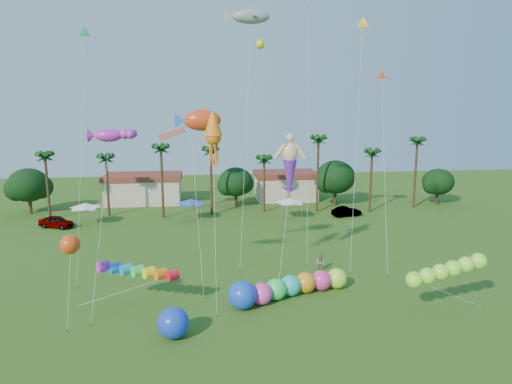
{
  "coord_description": "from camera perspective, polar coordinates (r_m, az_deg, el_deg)",
  "views": [
    {
      "loc": [
        -4.41,
        -26.34,
        15.94
      ],
      "look_at": [
        0.0,
        10.0,
        9.0
      ],
      "focal_mm": 32.0,
      "sensor_mm": 36.0,
      "label": 1
    }
  ],
  "objects": [
    {
      "name": "fish_kite",
      "position": [
        40.22,
        -6.73,
        8.88
      ],
      "size": [
        5.09,
        5.46,
        15.71
      ],
      "color": "red",
      "rests_on": "ground"
    },
    {
      "name": "shark_kite",
      "position": [
        48.76,
        -0.67,
        21.07
      ],
      "size": [
        5.38,
        7.14,
        25.61
      ],
      "color": "gray",
      "rests_on": "ground"
    },
    {
      "name": "spectator_b",
      "position": [
        45.36,
        8.05,
        -8.75
      ],
      "size": [
        1.09,
        1.03,
        1.78
      ],
      "primitive_type": "imported",
      "rotation": [
        0.0,
        0.0,
        -0.56
      ],
      "color": "gray",
      "rests_on": "ground"
    },
    {
      "name": "delta_kite_green",
      "position": [
        45.27,
        -20.63,
        17.57
      ],
      "size": [
        1.87,
        4.45,
        22.9
      ],
      "color": "#31D478",
      "rests_on": "ground"
    },
    {
      "name": "car_a",
      "position": [
        66.1,
        -23.68,
        -3.43
      ],
      "size": [
        5.06,
        3.55,
        1.6
      ],
      "primitive_type": "imported",
      "rotation": [
        0.0,
        0.0,
        1.18
      ],
      "color": "#4C4C54",
      "rests_on": "ground"
    },
    {
      "name": "tree_line",
      "position": [
        71.74,
        -0.44,
        1.38
      ],
      "size": [
        69.46,
        8.91,
        11.0
      ],
      "color": "#3A2819",
      "rests_on": "ground"
    },
    {
      "name": "green_worm",
      "position": [
        36.91,
        19.15,
        -10.33
      ],
      "size": [
        10.02,
        2.97,
        3.81
      ],
      "color": "#95FD38",
      "rests_on": "ground"
    },
    {
      "name": "caterpillar_inflatable",
      "position": [
        39.1,
        3.7,
        -11.8
      ],
      "size": [
        11.08,
        5.56,
        2.31
      ],
      "rotation": [
        0.0,
        0.0,
        0.36
      ],
      "color": "#F841A9",
      "rests_on": "ground"
    },
    {
      "name": "delta_kite_red",
      "position": [
        46.58,
        15.46,
        13.29
      ],
      "size": [
        1.09,
        4.27,
        19.31
      ],
      "color": "#CD4916",
      "rests_on": "ground"
    },
    {
      "name": "delta_kite_yellow",
      "position": [
        46.73,
        13.17,
        19.36
      ],
      "size": [
        2.09,
        3.94,
        24.21
      ],
      "color": "yellow",
      "rests_on": "ground"
    },
    {
      "name": "merman_kite",
      "position": [
        43.56,
        4.25,
        3.09
      ],
      "size": [
        2.97,
        4.75,
        12.89
      ],
      "color": "#EFBF87",
      "rests_on": "ground"
    },
    {
      "name": "squid_kite",
      "position": [
        36.43,
        -5.36,
        6.86
      ],
      "size": [
        1.66,
        4.56,
        15.59
      ],
      "color": "orange",
      "rests_on": "ground"
    },
    {
      "name": "blue_ball",
      "position": [
        33.4,
        -10.3,
        -15.8
      ],
      "size": [
        2.23,
        2.23,
        2.23
      ],
      "primitive_type": "sphere",
      "color": "blue",
      "rests_on": "ground"
    },
    {
      "name": "car_b",
      "position": [
        68.01,
        11.25,
        -2.41
      ],
      "size": [
        4.56,
        2.47,
        1.43
      ],
      "primitive_type": "imported",
      "rotation": [
        0.0,
        0.0,
        1.81
      ],
      "color": "#4C4C54",
      "rests_on": "ground"
    },
    {
      "name": "orange_ball_kite",
      "position": [
        35.34,
        -22.21,
        -6.11
      ],
      "size": [
        1.84,
        1.99,
        6.9
      ],
      "color": "#DD4512",
      "rests_on": "ground"
    },
    {
      "name": "tent_row",
      "position": [
        64.06,
        -8.19,
        -1.25
      ],
      "size": [
        31.0,
        4.0,
        0.6
      ],
      "color": "white",
      "rests_on": "ground"
    },
    {
      "name": "buildings_row",
      "position": [
        77.61,
        -5.83,
        0.34
      ],
      "size": [
        35.0,
        7.0,
        4.0
      ],
      "color": "beige",
      "rests_on": "ground"
    },
    {
      "name": "rainbow_tube",
      "position": [
        36.89,
        -12.94,
        -10.26
      ],
      "size": [
        9.46,
        3.57,
        3.33
      ],
      "color": "red",
      "rests_on": "ground"
    },
    {
      "name": "lobster_kite",
      "position": [
        36.32,
        -17.94,
        6.74
      ],
      "size": [
        3.85,
        4.51,
        14.44
      ],
      "color": "#BE27C7",
      "rests_on": "ground"
    },
    {
      "name": "ground",
      "position": [
        31.1,
        2.36,
        -20.11
      ],
      "size": [
        160.0,
        160.0,
        0.0
      ],
      "primitive_type": "plane",
      "color": "#285116",
      "rests_on": "ground"
    }
  ]
}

